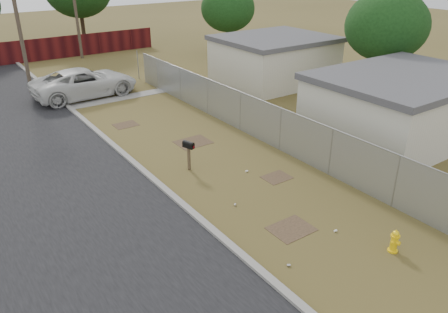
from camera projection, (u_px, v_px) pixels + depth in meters
ground at (224, 167)px, 18.42m from camera, size 120.00×120.00×0.00m
street at (12, 141)px, 20.88m from camera, size 15.10×60.00×0.12m
chainlink_fence at (266, 127)px, 20.46m from camera, size 0.10×27.06×2.02m
utility_poles at (7, 9)px, 29.84m from camera, size 12.60×8.24×9.00m
houses at (331, 80)px, 25.11m from camera, size 9.30×17.24×3.10m
horizon_trees at (61, 2)px, 34.35m from camera, size 33.32×31.94×7.78m
fire_hydrant at (394, 241)px, 13.09m from camera, size 0.35×0.36×0.76m
mailbox at (189, 147)px, 17.78m from camera, size 0.34×0.56×1.28m
pickup_truck at (85, 83)px, 27.04m from camera, size 6.51×3.26×1.77m
scattered_litter at (273, 213)px, 15.08m from camera, size 2.77×5.52×0.07m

